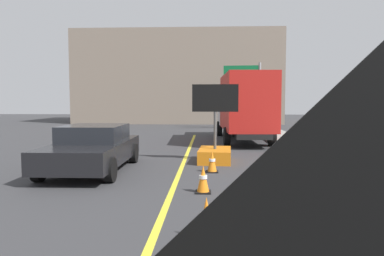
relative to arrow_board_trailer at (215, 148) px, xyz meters
name	(u,v)px	position (x,y,z in m)	size (l,w,h in m)	color
arrow_board_trailer	(215,148)	(0.00, 0.00, 0.00)	(1.60, 1.86, 2.70)	orange
box_truck	(244,106)	(1.63, 6.54, 1.38)	(2.63, 7.96, 3.45)	black
pickup_car	(93,148)	(-3.75, -1.81, 0.22)	(2.15, 4.61, 1.38)	black
highway_guide_sign	(249,84)	(2.82, 14.75, 2.94)	(2.79, 0.29, 5.00)	gray
far_building_block	(180,79)	(-3.20, 24.97, 3.92)	(19.77, 9.41, 8.81)	gray
traffic_cone_mid_lane	(206,219)	(-0.26, -7.13, -0.16)	(0.36, 0.36, 0.66)	black
traffic_cone_far_lane	(203,179)	(-0.35, -4.31, -0.16)	(0.36, 0.36, 0.64)	black
traffic_cone_curbside	(212,162)	(-0.12, -1.90, -0.17)	(0.36, 0.36, 0.64)	black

